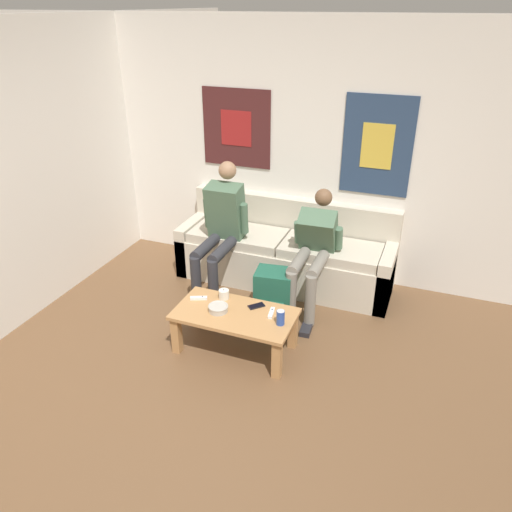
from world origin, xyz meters
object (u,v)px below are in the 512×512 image
object	(u,v)px
person_seated_teen	(313,249)
game_controller_near_right	(199,298)
backpack	(274,296)
ceramic_bowl	(218,308)
pillar_candle	(224,294)
drink_can_blue	(281,317)
cell_phone	(256,306)
coffee_table	(235,320)
person_seated_adult	(221,226)
game_controller_near_left	(271,313)
couch	(285,255)

from	to	relation	value
person_seated_teen	game_controller_near_right	distance (m)	1.16
backpack	ceramic_bowl	size ratio (longest dim) A/B	2.85
pillar_candle	drink_can_blue	xyz separation A→B (m)	(0.57, -0.19, 0.02)
game_controller_near_right	cell_phone	bearing A→B (deg)	8.11
ceramic_bowl	pillar_candle	xyz separation A→B (m)	(-0.04, 0.20, 0.01)
backpack	ceramic_bowl	bearing A→B (deg)	-114.28
backpack	game_controller_near_right	world-z (taller)	backpack
backpack	game_controller_near_right	bearing A→B (deg)	-135.42
coffee_table	ceramic_bowl	size ratio (longest dim) A/B	5.97
coffee_table	cell_phone	size ratio (longest dim) A/B	6.89
person_seated_adult	ceramic_bowl	bearing A→B (deg)	-67.04
game_controller_near_left	person_seated_adult	bearing A→B (deg)	135.20
ceramic_bowl	cell_phone	distance (m)	0.32
backpack	game_controller_near_right	distance (m)	0.73
person_seated_teen	cell_phone	xyz separation A→B (m)	(-0.27, -0.77, -0.23)
person_seated_adult	ceramic_bowl	distance (m)	1.04
game_controller_near_right	cell_phone	size ratio (longest dim) A/B	1.01
cell_phone	person_seated_teen	bearing A→B (deg)	70.74
coffee_table	person_seated_teen	bearing A→B (deg)	66.37
game_controller_near_right	cell_phone	xyz separation A→B (m)	(0.50, 0.07, -0.01)
pillar_candle	drink_can_blue	bearing A→B (deg)	-18.41
ceramic_bowl	game_controller_near_left	size ratio (longest dim) A/B	1.13
game_controller_near_left	ceramic_bowl	bearing A→B (deg)	-164.70
person_seated_teen	backpack	xyz separation A→B (m)	(-0.26, -0.34, -0.37)
ceramic_bowl	couch	bearing A→B (deg)	83.24
game_controller_near_left	cell_phone	bearing A→B (deg)	158.16
backpack	game_controller_near_left	distance (m)	0.53
person_seated_teen	pillar_candle	size ratio (longest dim) A/B	11.85
cell_phone	couch	bearing A→B (deg)	95.69
game_controller_near_right	person_seated_teen	bearing A→B (deg)	47.51
coffee_table	person_seated_teen	xyz separation A→B (m)	(0.40, 0.92, 0.30)
coffee_table	ceramic_bowl	world-z (taller)	ceramic_bowl
person_seated_teen	ceramic_bowl	distance (m)	1.10
backpack	person_seated_adult	bearing A→B (deg)	154.45
backpack	cell_phone	bearing A→B (deg)	-90.81
ceramic_bowl	game_controller_near_right	xyz separation A→B (m)	(-0.23, 0.11, -0.02)
couch	game_controller_near_left	distance (m)	1.22
person_seated_adult	cell_phone	world-z (taller)	person_seated_adult
person_seated_adult	game_controller_near_right	size ratio (longest dim) A/B	8.77
coffee_table	pillar_candle	bearing A→B (deg)	135.33
couch	backpack	bearing A→B (deg)	-80.41
game_controller_near_right	person_seated_adult	bearing A→B (deg)	100.93
person_seated_adult	pillar_candle	xyz separation A→B (m)	(0.35, -0.72, -0.28)
pillar_candle	person_seated_teen	bearing A→B (deg)	52.35
person_seated_teen	coffee_table	bearing A→B (deg)	-113.63
backpack	cell_phone	world-z (taller)	backpack
ceramic_bowl	game_controller_near_right	size ratio (longest dim) A/B	1.14
backpack	person_seated_teen	bearing A→B (deg)	52.37
coffee_table	cell_phone	world-z (taller)	cell_phone
person_seated_adult	game_controller_near_right	distance (m)	0.89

